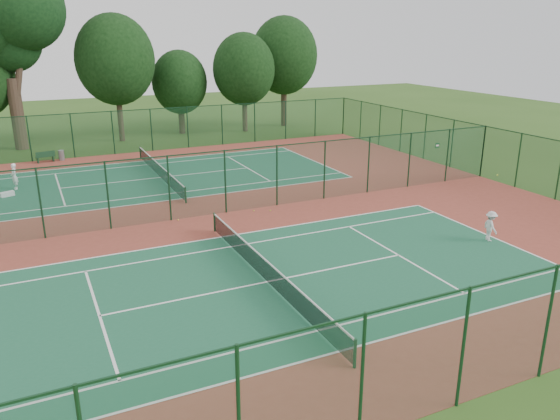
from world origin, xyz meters
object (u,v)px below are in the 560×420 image
object	(u,v)px
big_tree	(5,21)
kit_bag	(7,194)
player_near	(491,226)
trash_bin	(61,155)
bench	(45,157)
player_far	(14,176)

from	to	relation	value
big_tree	kit_bag	bearing A→B (deg)	-94.43
player_near	trash_bin	distance (m)	31.78
trash_bin	player_near	bearing A→B (deg)	-57.66
bench	kit_bag	size ratio (longest dim) A/B	1.84
player_far	player_near	bearing A→B (deg)	35.69
player_far	trash_bin	distance (m)	8.16
trash_bin	kit_bag	distance (m)	9.77
kit_bag	player_far	bearing A→B (deg)	53.31
trash_bin	big_tree	bearing A→B (deg)	112.74
player_far	trash_bin	size ratio (longest dim) A/B	2.12
player_far	bench	distance (m)	7.54
player_far	big_tree	world-z (taller)	big_tree
kit_bag	big_tree	xyz separation A→B (m)	(1.18, 15.19, 10.13)
player_near	kit_bag	xyz separation A→B (m)	(-20.77, 17.84, -0.59)
player_near	bench	size ratio (longest dim) A/B	1.01
kit_bag	big_tree	world-z (taller)	big_tree
player_near	big_tree	distance (m)	39.57
player_near	big_tree	xyz separation A→B (m)	(-19.59, 33.02, 9.54)
player_far	bench	size ratio (longest dim) A/B	1.14
player_near	big_tree	bearing A→B (deg)	44.59
player_far	big_tree	xyz separation A→B (m)	(0.69, 13.64, 9.45)
player_near	trash_bin	xyz separation A→B (m)	(-17.00, 26.85, -0.35)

